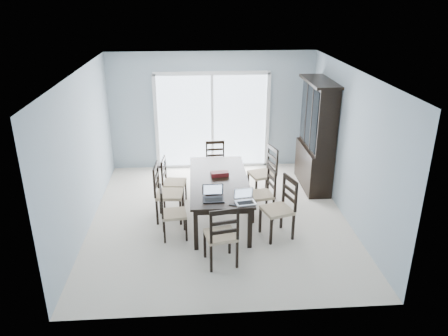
{
  "coord_description": "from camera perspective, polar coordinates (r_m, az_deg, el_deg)",
  "views": [
    {
      "loc": [
        -0.4,
        -6.9,
        3.79
      ],
      "look_at": [
        0.09,
        0.0,
        0.96
      ],
      "focal_mm": 35.0,
      "sensor_mm": 36.0,
      "label": 1
    }
  ],
  "objects": [
    {
      "name": "floor",
      "position": [
        7.88,
        -0.63,
        -6.48
      ],
      "size": [
        5.0,
        5.0,
        0.0
      ],
      "primitive_type": "plane",
      "color": "beige",
      "rests_on": "ground"
    },
    {
      "name": "ceiling",
      "position": [
        7.01,
        -0.72,
        12.49
      ],
      "size": [
        5.0,
        5.0,
        0.0
      ],
      "primitive_type": "plane",
      "rotation": [
        3.14,
        0.0,
        0.0
      ],
      "color": "white",
      "rests_on": "back_wall"
    },
    {
      "name": "back_wall",
      "position": [
        9.73,
        -1.55,
        7.43
      ],
      "size": [
        4.5,
        0.02,
        2.6
      ],
      "primitive_type": "cube",
      "color": "#96A7B3",
      "rests_on": "floor"
    },
    {
      "name": "wall_left",
      "position": [
        7.56,
        -17.96,
        1.92
      ],
      "size": [
        0.02,
        5.0,
        2.6
      ],
      "primitive_type": "cube",
      "color": "#96A7B3",
      "rests_on": "floor"
    },
    {
      "name": "wall_right",
      "position": [
        7.8,
        16.08,
        2.74
      ],
      "size": [
        0.02,
        5.0,
        2.6
      ],
      "primitive_type": "cube",
      "color": "#96A7B3",
      "rests_on": "floor"
    },
    {
      "name": "balcony",
      "position": [
        11.09,
        -1.72,
        2.0
      ],
      "size": [
        4.5,
        2.0,
        0.1
      ],
      "primitive_type": "cube",
      "color": "gray",
      "rests_on": "ground"
    },
    {
      "name": "railing",
      "position": [
        11.86,
        -1.96,
        6.39
      ],
      "size": [
        4.5,
        0.06,
        1.1
      ],
      "primitive_type": "cube",
      "color": "#99999E",
      "rests_on": "balcony"
    },
    {
      "name": "dining_table",
      "position": [
        7.58,
        -0.65,
        -2.02
      ],
      "size": [
        1.0,
        2.2,
        0.75
      ],
      "color": "black",
      "rests_on": "floor"
    },
    {
      "name": "china_hutch",
      "position": [
        8.93,
        11.96,
        4.04
      ],
      "size": [
        0.5,
        1.38,
        2.2
      ],
      "color": "black",
      "rests_on": "floor"
    },
    {
      "name": "sliding_door",
      "position": [
        9.77,
        -1.54,
        6.19
      ],
      "size": [
        2.52,
        0.05,
        2.18
      ],
      "color": "silver",
      "rests_on": "floor"
    },
    {
      "name": "chair_left_near",
      "position": [
        7.1,
        -7.3,
        -5.13
      ],
      "size": [
        0.44,
        0.43,
        1.03
      ],
      "rotation": [
        0.0,
        0.0,
        -1.46
      ],
      "color": "black",
      "rests_on": "floor"
    },
    {
      "name": "chair_left_mid",
      "position": [
        7.63,
        -7.93,
        -2.43
      ],
      "size": [
        0.49,
        0.48,
        1.19
      ],
      "rotation": [
        0.0,
        0.0,
        -1.64
      ],
      "color": "black",
      "rests_on": "floor"
    },
    {
      "name": "chair_left_far",
      "position": [
        8.21,
        -7.12,
        -1.09
      ],
      "size": [
        0.45,
        0.44,
        1.06
      ],
      "rotation": [
        0.0,
        0.0,
        -1.68
      ],
      "color": "black",
      "rests_on": "floor"
    },
    {
      "name": "chair_right_near",
      "position": [
        7.14,
        7.72,
        -4.32
      ],
      "size": [
        0.56,
        0.56,
        1.18
      ],
      "rotation": [
        0.0,
        0.0,
        1.87
      ],
      "color": "black",
      "rests_on": "floor"
    },
    {
      "name": "chair_right_mid",
      "position": [
        7.7,
        5.47,
        -2.55
      ],
      "size": [
        0.48,
        0.47,
        1.08
      ],
      "rotation": [
        0.0,
        0.0,
        1.74
      ],
      "color": "black",
      "rests_on": "floor"
    },
    {
      "name": "chair_right_far",
      "position": [
        8.47,
        5.61,
        0.16
      ],
      "size": [
        0.55,
        0.54,
        1.17
      ],
      "rotation": [
        0.0,
        0.0,
        1.84
      ],
      "color": "black",
      "rests_on": "floor"
    },
    {
      "name": "chair_end_near",
      "position": [
        6.29,
        -0.22,
        -8.12
      ],
      "size": [
        0.51,
        0.52,
        1.15
      ],
      "rotation": [
        0.0,
        0.0,
        0.2
      ],
      "color": "black",
      "rests_on": "floor"
    },
    {
      "name": "chair_end_far",
      "position": [
        9.03,
        -1.11,
        1.24
      ],
      "size": [
        0.41,
        0.42,
        1.04
      ],
      "rotation": [
        0.0,
        0.0,
        3.19
      ],
      "color": "black",
      "rests_on": "floor"
    },
    {
      "name": "laptop_dark",
      "position": [
        6.79,
        -1.39,
        -3.8
      ],
      "size": [
        0.33,
        0.24,
        0.23
      ],
      "rotation": [
        0.0,
        0.0,
        0.02
      ],
      "color": "black",
      "rests_on": "dining_table"
    },
    {
      "name": "laptop_silver",
      "position": [
        6.71,
        2.82,
        -4.23
      ],
      "size": [
        0.34,
        0.26,
        0.21
      ],
      "rotation": [
        0.0,
        0.0,
        0.16
      ],
      "color": "silver",
      "rests_on": "dining_table"
    },
    {
      "name": "book_stack",
      "position": [
        7.1,
        -1.43,
        -2.9
      ],
      "size": [
        0.3,
        0.25,
        0.05
      ],
      "rotation": [
        0.0,
        0.0,
        0.01
      ],
      "color": "maroon",
      "rests_on": "dining_table"
    },
    {
      "name": "cell_phone",
      "position": [
        6.67,
        1.16,
        -4.82
      ],
      "size": [
        0.12,
        0.09,
        0.01
      ],
      "primitive_type": "cube",
      "rotation": [
        0.0,
        0.0,
        -0.36
      ],
      "color": "black",
      "rests_on": "dining_table"
    },
    {
      "name": "game_box",
      "position": [
        7.67,
        -0.57,
        -0.78
      ],
      "size": [
        0.33,
        0.19,
        0.08
      ],
      "primitive_type": "cube",
      "rotation": [
        0.0,
        0.0,
        0.14
      ],
      "color": "#430D10",
      "rests_on": "dining_table"
    },
    {
      "name": "hot_tub",
      "position": [
        11.09,
        -4.6,
        4.91
      ],
      "size": [
        2.04,
        1.85,
        0.99
      ],
      "rotation": [
        0.0,
        0.0,
        0.08
      ],
      "color": "brown",
      "rests_on": "balcony"
    }
  ]
}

